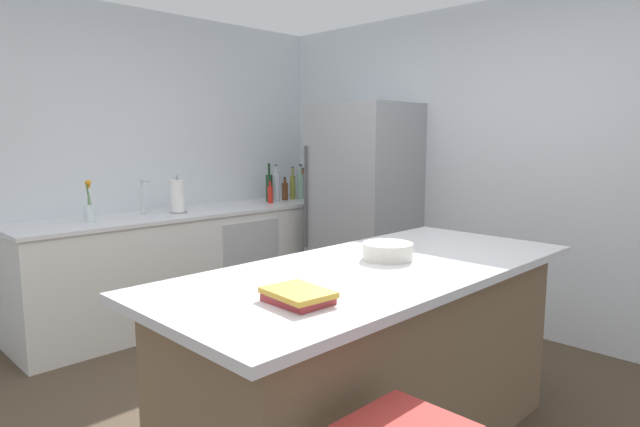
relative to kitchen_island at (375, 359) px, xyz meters
The scene contains 17 objects.
wall_rear 2.31m from the kitchen_island, 99.50° to the left, with size 6.00×0.10×2.60m, color silver.
wall_left 2.93m from the kitchen_island, behind, with size 0.10×6.00×2.60m, color silver.
counter_run_left 2.48m from the kitchen_island, 168.06° to the left, with size 0.69×2.95×0.92m.
kitchen_island is the anchor object (origin of this frame).
refrigerator 2.35m from the kitchen_island, 131.81° to the left, with size 0.82×0.74×1.83m.
sink_faucet 2.55m from the kitchen_island, behind, with size 0.15×0.05×0.30m.
flower_vase 2.53m from the kitchen_island, behind, with size 0.08×0.08×0.31m.
paper_towel_roll 2.48m from the kitchen_island, behind, with size 0.14×0.14×0.31m.
vinegar_bottle 3.17m from the kitchen_island, 143.19° to the left, with size 0.05×0.05×0.31m.
gin_bottle 3.06m from the kitchen_island, 143.90° to the left, with size 0.07×0.07×0.35m.
olive_oil_bottle 3.04m from the kitchen_island, 145.49° to the left, with size 0.06×0.06×0.33m.
syrup_bottle 2.98m from the kitchen_island, 147.15° to the left, with size 0.06×0.06×0.23m.
soda_bottle 2.95m from the kitchen_island, 149.03° to the left, with size 0.07×0.07×0.35m.
wine_bottle 2.89m from the kitchen_island, 150.59° to the left, with size 0.07×0.07×0.37m.
hot_sauce_bottle 2.75m from the kitchen_island, 150.93° to the left, with size 0.05×0.05×0.22m.
cookbook_stack 0.83m from the kitchen_island, 76.57° to the right, with size 0.27×0.21×0.05m.
mixing_bowl 0.53m from the kitchen_island, 108.76° to the left, with size 0.25×0.25×0.08m.
Camera 1 is at (1.91, -1.81, 1.54)m, focal length 30.08 mm.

